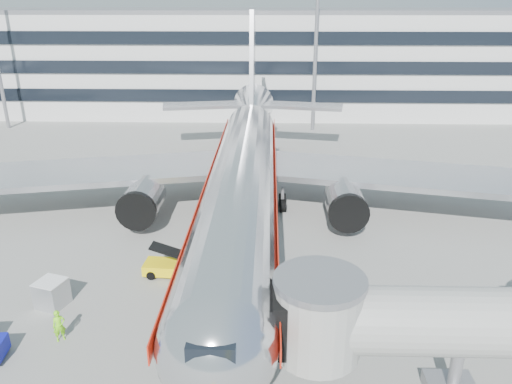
{
  "coord_description": "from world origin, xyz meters",
  "views": [
    {
      "loc": [
        2.0,
        -26.22,
        17.21
      ],
      "look_at": [
        1.07,
        7.62,
        4.0
      ],
      "focal_mm": 35.0,
      "sensor_mm": 36.0,
      "label": 1
    }
  ],
  "objects_px": {
    "ramp_worker": "(59,326)",
    "main_jet": "(244,171)",
    "belt_loader": "(177,267)",
    "cargo_container_front": "(52,293)"
  },
  "relations": [
    {
      "from": "ramp_worker",
      "to": "main_jet",
      "type": "bearing_deg",
      "value": 27.39
    },
    {
      "from": "ramp_worker",
      "to": "belt_loader",
      "type": "bearing_deg",
      "value": 20.39
    },
    {
      "from": "cargo_container_front",
      "to": "belt_loader",
      "type": "bearing_deg",
      "value": 28.29
    },
    {
      "from": "main_jet",
      "to": "ramp_worker",
      "type": "distance_m",
      "value": 18.79
    },
    {
      "from": "belt_loader",
      "to": "cargo_container_front",
      "type": "height_order",
      "value": "belt_loader"
    },
    {
      "from": "belt_loader",
      "to": "ramp_worker",
      "type": "height_order",
      "value": "belt_loader"
    },
    {
      "from": "ramp_worker",
      "to": "cargo_container_front",
      "type": "bearing_deg",
      "value": 85.44
    },
    {
      "from": "cargo_container_front",
      "to": "ramp_worker",
      "type": "distance_m",
      "value": 3.66
    },
    {
      "from": "belt_loader",
      "to": "ramp_worker",
      "type": "xyz_separation_m",
      "value": [
        -5.11,
        -6.9,
        0.28
      ]
    },
    {
      "from": "belt_loader",
      "to": "ramp_worker",
      "type": "relative_size",
      "value": 2.56
    }
  ]
}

